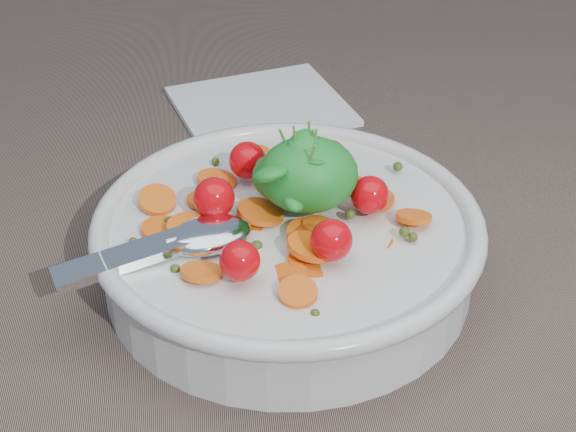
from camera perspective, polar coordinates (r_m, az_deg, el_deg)
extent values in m
plane|color=#765F54|center=(0.63, -0.34, -3.26)|extent=(6.00, 6.00, 0.00)
cylinder|color=silver|center=(0.61, 0.00, -2.29)|extent=(0.25, 0.25, 0.05)
torus|color=silver|center=(0.59, 0.00, -0.41)|extent=(0.27, 0.27, 0.01)
cylinder|color=silver|center=(0.62, 0.00, -3.87)|extent=(0.13, 0.13, 0.01)
cylinder|color=brown|center=(0.61, 0.00, -2.29)|extent=(0.23, 0.23, 0.04)
cylinder|color=orange|center=(0.61, 5.73, 1.07)|extent=(0.03, 0.03, 0.01)
cylinder|color=orange|center=(0.58, 2.06, -0.66)|extent=(0.03, 0.03, 0.01)
cylinder|color=orange|center=(0.53, 0.64, -4.93)|extent=(0.03, 0.03, 0.01)
cylinder|color=orange|center=(0.58, -5.69, -1.98)|extent=(0.04, 0.04, 0.01)
cylinder|color=orange|center=(0.60, -1.86, -0.20)|extent=(0.03, 0.03, 0.01)
cylinder|color=orange|center=(0.60, -5.97, -0.32)|extent=(0.03, 0.03, 0.01)
cylinder|color=orange|center=(0.58, 5.57, -1.71)|extent=(0.03, 0.03, 0.00)
cylinder|color=orange|center=(0.58, -6.37, -0.79)|extent=(0.04, 0.04, 0.01)
cylinder|color=orange|center=(0.60, -1.78, 0.27)|extent=(0.04, 0.04, 0.01)
cylinder|color=orange|center=(0.59, -7.99, -0.91)|extent=(0.04, 0.04, 0.01)
cylinder|color=orange|center=(0.59, 8.13, -0.05)|extent=(0.03, 0.03, 0.01)
cylinder|color=orange|center=(0.61, -8.45, 1.05)|extent=(0.03, 0.03, 0.02)
cylinder|color=orange|center=(0.66, 0.37, 4.11)|extent=(0.03, 0.03, 0.01)
cylinder|color=orange|center=(0.61, 5.66, 1.19)|extent=(0.04, 0.04, 0.01)
cylinder|color=orange|center=(0.54, -0.20, -4.18)|extent=(0.04, 0.04, 0.02)
cylinder|color=orange|center=(0.67, -2.28, 3.77)|extent=(0.04, 0.04, 0.01)
cylinder|color=orange|center=(0.56, 1.50, -2.00)|extent=(0.04, 0.04, 0.01)
cylinder|color=orange|center=(0.56, 1.63, -3.09)|extent=(0.04, 0.04, 0.01)
cylinder|color=orange|center=(0.58, 1.18, -1.04)|extent=(0.04, 0.04, 0.01)
cylinder|color=orange|center=(0.63, -4.62, 2.31)|extent=(0.04, 0.04, 0.01)
cylinder|color=orange|center=(0.55, -5.62, -3.62)|extent=(0.03, 0.03, 0.01)
cylinder|color=orange|center=(0.63, 3.99, 2.00)|extent=(0.03, 0.03, 0.01)
cylinder|color=orange|center=(0.56, 1.27, -1.75)|extent=(0.03, 0.03, 0.01)
cylinder|color=orange|center=(0.62, -5.14, 1.17)|extent=(0.04, 0.04, 0.01)
sphere|color=#3E4C19|center=(0.66, -4.71, 3.54)|extent=(0.01, 0.01, 0.01)
sphere|color=#3E4C19|center=(0.57, -9.98, -1.66)|extent=(0.01, 0.01, 0.01)
sphere|color=#3E4C19|center=(0.60, -4.14, -0.25)|extent=(0.01, 0.01, 0.01)
sphere|color=#3E4C19|center=(0.55, 1.65, -2.75)|extent=(0.00, 0.00, 0.00)
sphere|color=#3E4C19|center=(0.57, -2.01, -1.92)|extent=(0.01, 0.01, 0.01)
sphere|color=#3E4C19|center=(0.52, 1.77, -6.33)|extent=(0.01, 0.01, 0.01)
sphere|color=#3E4C19|center=(0.58, 7.54, -1.04)|extent=(0.01, 0.01, 0.01)
sphere|color=#3E4C19|center=(0.59, 4.05, 0.12)|extent=(0.01, 0.01, 0.01)
sphere|color=#3E4C19|center=(0.65, 7.11, 3.19)|extent=(0.01, 0.01, 0.01)
sphere|color=#3E4C19|center=(0.60, -7.75, -0.40)|extent=(0.01, 0.01, 0.01)
sphere|color=#3E4C19|center=(0.58, 8.09, -1.36)|extent=(0.01, 0.01, 0.01)
sphere|color=#3E4C19|center=(0.55, -7.30, -3.42)|extent=(0.01, 0.01, 0.01)
sphere|color=red|center=(0.59, 5.32, 1.37)|extent=(0.03, 0.03, 0.03)
sphere|color=red|center=(0.63, 2.60, 3.67)|extent=(0.03, 0.03, 0.03)
sphere|color=red|center=(0.63, -2.63, 3.62)|extent=(0.03, 0.03, 0.03)
sphere|color=red|center=(0.59, -4.81, 1.19)|extent=(0.03, 0.03, 0.03)
sphere|color=red|center=(0.53, -3.13, -2.91)|extent=(0.03, 0.03, 0.03)
sphere|color=red|center=(0.55, 2.83, -1.57)|extent=(0.03, 0.03, 0.03)
ellipsoid|color=green|center=(0.59, 1.32, 2.70)|extent=(0.07, 0.06, 0.05)
ellipsoid|color=green|center=(0.60, -0.48, 2.57)|extent=(0.04, 0.04, 0.03)
ellipsoid|color=green|center=(0.57, 0.38, 1.17)|extent=(0.02, 0.02, 0.02)
ellipsoid|color=green|center=(0.58, 1.52, 2.90)|extent=(0.03, 0.03, 0.01)
ellipsoid|color=green|center=(0.60, -1.31, 3.00)|extent=(0.03, 0.02, 0.02)
ellipsoid|color=green|center=(0.58, 1.59, 4.72)|extent=(0.02, 0.02, 0.01)
ellipsoid|color=green|center=(0.56, -1.12, 2.75)|extent=(0.03, 0.03, 0.02)
ellipsoid|color=green|center=(0.58, 1.22, 4.51)|extent=(0.03, 0.03, 0.02)
ellipsoid|color=green|center=(0.58, 1.46, 2.96)|extent=(0.03, 0.02, 0.02)
ellipsoid|color=green|center=(0.58, 1.19, 2.97)|extent=(0.03, 0.03, 0.02)
ellipsoid|color=green|center=(0.57, 1.75, 3.53)|extent=(0.02, 0.02, 0.02)
ellipsoid|color=green|center=(0.57, 2.42, 4.09)|extent=(0.02, 0.02, 0.01)
ellipsoid|color=green|center=(0.57, 2.31, 3.20)|extent=(0.03, 0.03, 0.02)
ellipsoid|color=green|center=(0.57, 0.05, 2.47)|extent=(0.02, 0.02, 0.02)
ellipsoid|color=green|center=(0.57, 0.87, 4.67)|extent=(0.03, 0.03, 0.02)
ellipsoid|color=green|center=(0.60, -0.81, 3.06)|extent=(0.02, 0.02, 0.01)
ellipsoid|color=green|center=(0.59, -0.53, 2.53)|extent=(0.03, 0.03, 0.03)
ellipsoid|color=green|center=(0.58, 1.47, 3.18)|extent=(0.03, 0.03, 0.02)
ellipsoid|color=green|center=(0.58, 2.26, 2.72)|extent=(0.02, 0.02, 0.01)
ellipsoid|color=green|center=(0.58, 1.46, 3.61)|extent=(0.02, 0.02, 0.02)
ellipsoid|color=green|center=(0.59, -0.45, 3.33)|extent=(0.03, 0.03, 0.02)
cylinder|color=#4C8C33|center=(0.57, 1.21, 2.92)|extent=(0.01, 0.01, 0.04)
cylinder|color=#4C8C33|center=(0.58, 1.69, 3.57)|extent=(0.01, 0.01, 0.04)
cylinder|color=#4C8C33|center=(0.59, 0.06, 4.21)|extent=(0.02, 0.01, 0.04)
cylinder|color=#4C8C33|center=(0.58, 0.34, 3.67)|extent=(0.00, 0.00, 0.04)
cylinder|color=#4C8C33|center=(0.58, 1.81, 3.85)|extent=(0.01, 0.01, 0.04)
cylinder|color=#4C8C33|center=(0.59, 1.39, 4.16)|extent=(0.00, 0.01, 0.04)
cylinder|color=#4C8C33|center=(0.58, 0.62, 3.81)|extent=(0.01, 0.01, 0.04)
ellipsoid|color=silver|center=(0.57, -5.13, -1.24)|extent=(0.07, 0.06, 0.02)
cube|color=silver|center=(0.56, -9.52, -2.38)|extent=(0.11, 0.05, 0.02)
cylinder|color=silver|center=(0.57, -6.88, -1.60)|extent=(0.02, 0.02, 0.01)
cube|color=white|center=(0.84, -1.77, 7.12)|extent=(0.18, 0.17, 0.01)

